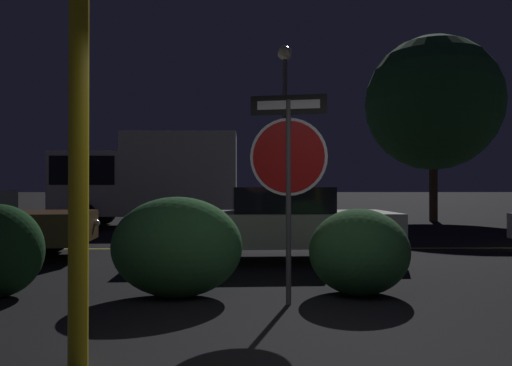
{
  "coord_description": "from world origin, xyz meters",
  "views": [
    {
      "loc": [
        -0.54,
        -3.75,
        1.33
      ],
      "look_at": [
        -0.39,
        4.32,
        1.39
      ],
      "focal_mm": 35.0,
      "sensor_mm": 36.0,
      "label": 1
    }
  ],
  "objects_px": {
    "delivery_truck": "(147,177)",
    "yellow_pole_left": "(79,154)",
    "passing_car_2": "(275,223)",
    "hedge_bush_3": "(359,252)",
    "tree_0": "(433,103)",
    "street_lamp": "(285,104)",
    "stop_sign": "(288,157)",
    "hedge_bush_2": "(177,247)"
  },
  "relations": [
    {
      "from": "stop_sign",
      "to": "passing_car_2",
      "type": "height_order",
      "value": "stop_sign"
    },
    {
      "from": "stop_sign",
      "to": "street_lamp",
      "type": "height_order",
      "value": "street_lamp"
    },
    {
      "from": "delivery_truck",
      "to": "stop_sign",
      "type": "bearing_deg",
      "value": -161.59
    },
    {
      "from": "hedge_bush_2",
      "to": "delivery_truck",
      "type": "xyz_separation_m",
      "value": [
        -2.49,
        10.76,
        1.05
      ]
    },
    {
      "from": "stop_sign",
      "to": "hedge_bush_2",
      "type": "bearing_deg",
      "value": 174.94
    },
    {
      "from": "hedge_bush_3",
      "to": "stop_sign",
      "type": "bearing_deg",
      "value": -152.04
    },
    {
      "from": "street_lamp",
      "to": "stop_sign",
      "type": "bearing_deg",
      "value": -94.17
    },
    {
      "from": "stop_sign",
      "to": "street_lamp",
      "type": "distance_m",
      "value": 11.12
    },
    {
      "from": "tree_0",
      "to": "passing_car_2",
      "type": "bearing_deg",
      "value": -123.37
    },
    {
      "from": "delivery_truck",
      "to": "hedge_bush_2",
      "type": "bearing_deg",
      "value": -167.39
    },
    {
      "from": "hedge_bush_2",
      "to": "street_lamp",
      "type": "xyz_separation_m",
      "value": [
        2.1,
        10.43,
        3.48
      ]
    },
    {
      "from": "stop_sign",
      "to": "hedge_bush_3",
      "type": "xyz_separation_m",
      "value": [
        0.91,
        0.48,
        -1.13
      ]
    },
    {
      "from": "yellow_pole_left",
      "to": "hedge_bush_2",
      "type": "bearing_deg",
      "value": 79.94
    },
    {
      "from": "stop_sign",
      "to": "passing_car_2",
      "type": "bearing_deg",
      "value": 100.99
    },
    {
      "from": "yellow_pole_left",
      "to": "tree_0",
      "type": "relative_size",
      "value": 0.43
    },
    {
      "from": "stop_sign",
      "to": "hedge_bush_3",
      "type": "relative_size",
      "value": 1.92
    },
    {
      "from": "stop_sign",
      "to": "passing_car_2",
      "type": "relative_size",
      "value": 0.53
    },
    {
      "from": "yellow_pole_left",
      "to": "street_lamp",
      "type": "relative_size",
      "value": 0.52
    },
    {
      "from": "hedge_bush_3",
      "to": "delivery_truck",
      "type": "relative_size",
      "value": 0.21
    },
    {
      "from": "stop_sign",
      "to": "tree_0",
      "type": "height_order",
      "value": "tree_0"
    },
    {
      "from": "passing_car_2",
      "to": "delivery_truck",
      "type": "distance_m",
      "value": 8.71
    },
    {
      "from": "yellow_pole_left",
      "to": "hedge_bush_2",
      "type": "xyz_separation_m",
      "value": [
        0.41,
        2.3,
        -0.97
      ]
    },
    {
      "from": "delivery_truck",
      "to": "yellow_pole_left",
      "type": "bearing_deg",
      "value": -171.37
    },
    {
      "from": "stop_sign",
      "to": "tree_0",
      "type": "distance_m",
      "value": 15.6
    },
    {
      "from": "hedge_bush_3",
      "to": "street_lamp",
      "type": "height_order",
      "value": "street_lamp"
    },
    {
      "from": "passing_car_2",
      "to": "hedge_bush_2",
      "type": "bearing_deg",
      "value": 153.29
    },
    {
      "from": "hedge_bush_3",
      "to": "street_lamp",
      "type": "distance_m",
      "value": 10.93
    },
    {
      "from": "yellow_pole_left",
      "to": "passing_car_2",
      "type": "distance_m",
      "value": 5.66
    },
    {
      "from": "yellow_pole_left",
      "to": "hedge_bush_3",
      "type": "xyz_separation_m",
      "value": [
        2.64,
        2.39,
        -1.04
      ]
    },
    {
      "from": "yellow_pole_left",
      "to": "street_lamp",
      "type": "bearing_deg",
      "value": 78.84
    },
    {
      "from": "hedge_bush_3",
      "to": "yellow_pole_left",
      "type": "bearing_deg",
      "value": -137.75
    },
    {
      "from": "street_lamp",
      "to": "yellow_pole_left",
      "type": "bearing_deg",
      "value": -101.16
    },
    {
      "from": "stop_sign",
      "to": "street_lamp",
      "type": "relative_size",
      "value": 0.39
    },
    {
      "from": "hedge_bush_2",
      "to": "tree_0",
      "type": "xyz_separation_m",
      "value": [
        8.15,
        13.31,
        4.0
      ]
    },
    {
      "from": "delivery_truck",
      "to": "street_lamp",
      "type": "distance_m",
      "value": 5.21
    },
    {
      "from": "hedge_bush_3",
      "to": "tree_0",
      "type": "distance_m",
      "value": 15.05
    },
    {
      "from": "yellow_pole_left",
      "to": "passing_car_2",
      "type": "relative_size",
      "value": 0.7
    },
    {
      "from": "delivery_truck",
      "to": "tree_0",
      "type": "relative_size",
      "value": 0.82
    },
    {
      "from": "tree_0",
      "to": "yellow_pole_left",
      "type": "bearing_deg",
      "value": -118.71
    },
    {
      "from": "hedge_bush_3",
      "to": "passing_car_2",
      "type": "height_order",
      "value": "passing_car_2"
    },
    {
      "from": "hedge_bush_3",
      "to": "tree_0",
      "type": "height_order",
      "value": "tree_0"
    },
    {
      "from": "stop_sign",
      "to": "tree_0",
      "type": "bearing_deg",
      "value": 75.19
    }
  ]
}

